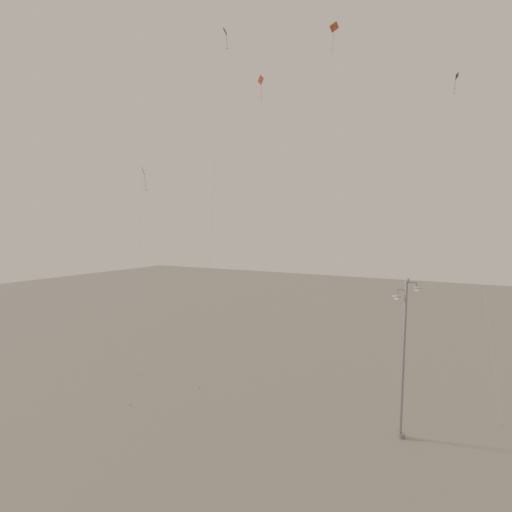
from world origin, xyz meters
The scene contains 7 objects.
ground centered at (0.00, 0.00, 0.00)m, with size 160.00×160.00×0.00m, color gray.
street_lamp centered at (11.44, 1.79, 5.19)m, with size 1.56×0.86×9.74m.
kite_0 centered at (-7.71, 14.86, 23.92)m, with size 3.74×16.65×29.99m.
kite_1 centered at (-3.69, 4.40, 20.83)m, with size 0.45×4.06×29.15m.
kite_2 centered at (1.76, 16.58, 27.28)m, with size 1.77×6.52×33.63m.
kite_3 centered at (-8.85, 0.84, 13.82)m, with size 3.53×5.31×17.81m.
kite_4 centered at (14.02, 13.20, 18.65)m, with size 4.06×9.55×25.89m.
Camera 1 is at (15.17, -22.90, 12.69)m, focal length 28.00 mm.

